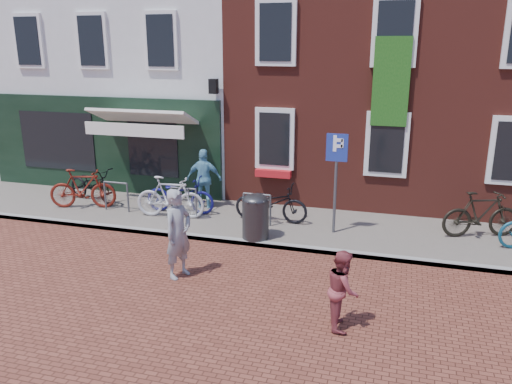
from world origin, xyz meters
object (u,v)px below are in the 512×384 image
(bicycle_0, at_px, (93,184))
(bicycle_4, at_px, (271,203))
(parking_sign, at_px, (336,166))
(bicycle_1, at_px, (83,189))
(bicycle_5, at_px, (481,214))
(bicycle_2, at_px, (180,195))
(boy, at_px, (343,289))
(litter_bin, at_px, (255,214))
(cafe_person, at_px, (204,179))
(woman, at_px, (178,234))
(bicycle_3, at_px, (170,197))

(bicycle_0, relative_size, bicycle_4, 1.00)
(parking_sign, bearing_deg, bicycle_0, 174.99)
(bicycle_1, relative_size, bicycle_4, 0.97)
(bicycle_5, bearing_deg, bicycle_2, 72.71)
(bicycle_5, bearing_deg, boy, 131.41)
(parking_sign, relative_size, bicycle_1, 1.31)
(bicycle_2, bearing_deg, bicycle_5, -90.15)
(litter_bin, bearing_deg, cafe_person, 137.34)
(parking_sign, distance_m, bicycle_1, 7.07)
(litter_bin, bearing_deg, bicycle_1, 170.52)
(boy, relative_size, bicycle_0, 0.70)
(bicycle_0, relative_size, bicycle_5, 1.03)
(cafe_person, height_order, bicycle_2, cafe_person)
(litter_bin, relative_size, boy, 0.85)
(cafe_person, distance_m, bicycle_2, 0.83)
(bicycle_2, bearing_deg, bicycle_4, -92.79)
(bicycle_1, bearing_deg, parking_sign, -106.14)
(boy, height_order, bicycle_1, boy)
(bicycle_0, distance_m, bicycle_1, 0.64)
(bicycle_1, distance_m, bicycle_5, 10.36)
(bicycle_1, relative_size, bicycle_2, 0.97)
(cafe_person, bearing_deg, litter_bin, 131.24)
(woman, xyz_separation_m, bicycle_2, (-1.55, 3.47, -0.31))
(bicycle_3, bearing_deg, parking_sign, -94.83)
(boy, distance_m, bicycle_4, 5.06)
(woman, bearing_deg, bicycle_1, 73.85)
(bicycle_0, relative_size, bicycle_3, 1.03)
(cafe_person, bearing_deg, parking_sign, 159.29)
(woman, distance_m, boy, 3.53)
(bicycle_0, bearing_deg, woman, -113.30)
(woman, relative_size, boy, 1.35)
(cafe_person, xyz_separation_m, bicycle_1, (-3.24, -0.98, -0.27))
(litter_bin, xyz_separation_m, cafe_person, (-2.02, 1.86, 0.24))
(cafe_person, bearing_deg, bicycle_2, 45.82)
(bicycle_1, distance_m, bicycle_2, 2.80)
(bicycle_2, bearing_deg, cafe_person, -40.61)
(boy, bearing_deg, bicycle_1, 50.43)
(parking_sign, height_order, bicycle_4, parking_sign)
(litter_bin, distance_m, cafe_person, 2.76)
(litter_bin, relative_size, bicycle_2, 0.60)
(litter_bin, distance_m, bicycle_4, 1.26)
(cafe_person, height_order, bicycle_3, cafe_person)
(bicycle_4, bearing_deg, woman, 164.92)
(parking_sign, distance_m, boy, 4.30)
(litter_bin, bearing_deg, bicycle_5, 17.28)
(cafe_person, xyz_separation_m, bicycle_3, (-0.55, -1.05, -0.27))
(parking_sign, height_order, bicycle_5, parking_sign)
(woman, relative_size, bicycle_2, 0.95)
(bicycle_3, xyz_separation_m, bicycle_5, (7.65, 0.76, 0.00))
(cafe_person, bearing_deg, bicycle_1, 10.80)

